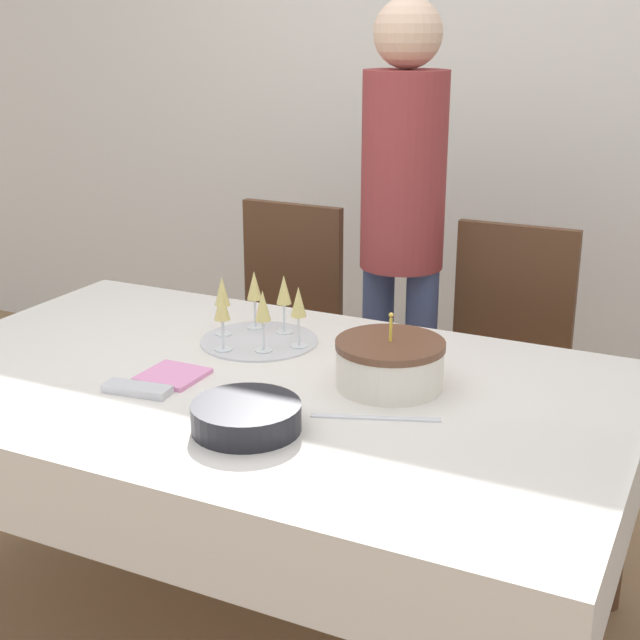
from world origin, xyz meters
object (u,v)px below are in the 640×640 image
(dining_chair_far_left, at_px, (279,326))
(person_standing, at_px, (403,208))
(birthday_cake, at_px, (390,364))
(plate_stack_main, at_px, (246,417))
(dining_chair_far_right, at_px, (502,362))
(champagne_tray, at_px, (258,315))

(dining_chair_far_left, bearing_deg, person_standing, 4.20)
(dining_chair_far_left, height_order, person_standing, person_standing)
(birthday_cake, distance_m, plate_stack_main, 0.42)
(dining_chair_far_right, height_order, person_standing, person_standing)
(dining_chair_far_left, xyz_separation_m, dining_chair_far_right, (0.83, 0.00, 0.00))
(dining_chair_far_right, bearing_deg, person_standing, 174.88)
(person_standing, bearing_deg, champagne_tray, -104.06)
(person_standing, bearing_deg, birthday_cake, -70.82)
(person_standing, bearing_deg, plate_stack_main, -85.60)
(dining_chair_far_left, height_order, plate_stack_main, dining_chair_far_left)
(dining_chair_far_right, xyz_separation_m, birthday_cake, (-0.09, -0.79, 0.25))
(birthday_cake, relative_size, champagne_tray, 0.81)
(champagne_tray, relative_size, person_standing, 0.20)
(birthday_cake, distance_m, person_standing, 0.90)
(dining_chair_far_left, distance_m, champagne_tray, 0.76)
(birthday_cake, bearing_deg, dining_chair_far_right, 83.56)
(person_standing, bearing_deg, dining_chair_far_right, -5.12)
(dining_chair_far_right, bearing_deg, champagne_tray, -130.15)
(dining_chair_far_right, distance_m, plate_stack_main, 1.22)
(champagne_tray, bearing_deg, dining_chair_far_right, 49.85)
(dining_chair_far_left, distance_m, dining_chair_far_right, 0.83)
(birthday_cake, height_order, plate_stack_main, birthday_cake)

